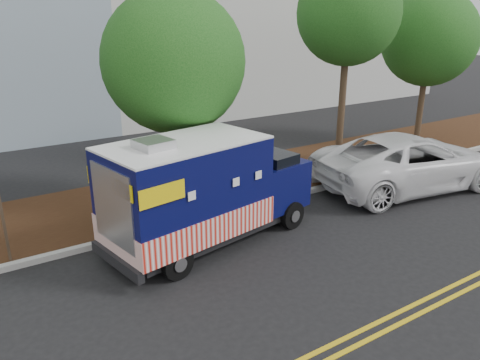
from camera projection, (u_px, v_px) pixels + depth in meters
ground at (208, 245)px, 11.70m from camera, size 120.00×120.00×0.00m
curb at (183, 223)px, 12.79m from camera, size 120.00×0.18×0.15m
mulch_strip at (153, 199)px, 14.45m from camera, size 120.00×4.00×0.15m
centerline_near at (332, 345)px, 8.17m from camera, size 120.00×0.10×0.01m
centerline_far at (342, 353)px, 7.98m from camera, size 120.00×0.10×0.01m
tree_b at (174, 62)px, 12.66m from camera, size 3.90×3.90×6.19m
tree_c at (349, 14)px, 16.46m from camera, size 3.67×3.67×7.34m
tree_d at (429, 39)px, 19.68m from camera, size 3.99×3.99×6.49m
sign_post at (3, 218)px, 10.34m from camera, size 0.06×0.06×2.40m
food_truck at (202, 194)px, 11.40m from camera, size 5.81×2.98×2.92m
white_car at (409, 161)px, 15.35m from camera, size 6.85×3.98×1.79m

